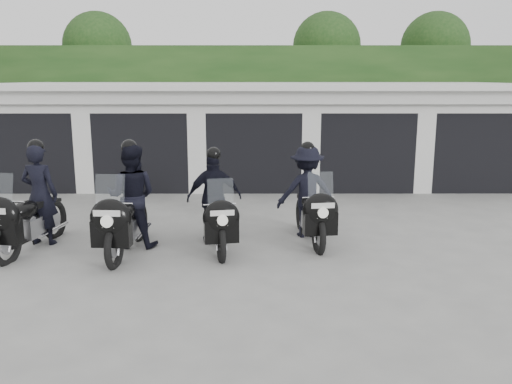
{
  "coord_description": "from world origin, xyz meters",
  "views": [
    {
      "loc": [
        0.03,
        -9.19,
        3.16
      ],
      "look_at": [
        0.05,
        0.7,
        1.05
      ],
      "focal_mm": 38.0,
      "sensor_mm": 36.0,
      "label": 1
    }
  ],
  "objects_px": {
    "police_bike_a": "(31,206)",
    "police_bike_d": "(309,197)",
    "police_bike_b": "(128,203)",
    "police_bike_c": "(215,204)"
  },
  "relations": [
    {
      "from": "police_bike_b",
      "to": "police_bike_c",
      "type": "relative_size",
      "value": 1.1
    },
    {
      "from": "police_bike_a",
      "to": "police_bike_d",
      "type": "bearing_deg",
      "value": 16.63
    },
    {
      "from": "police_bike_b",
      "to": "police_bike_d",
      "type": "relative_size",
      "value": 1.06
    },
    {
      "from": "police_bike_c",
      "to": "police_bike_a",
      "type": "bearing_deg",
      "value": 172.89
    },
    {
      "from": "police_bike_b",
      "to": "police_bike_d",
      "type": "height_order",
      "value": "police_bike_b"
    },
    {
      "from": "police_bike_d",
      "to": "police_bike_a",
      "type": "bearing_deg",
      "value": -179.83
    },
    {
      "from": "police_bike_a",
      "to": "police_bike_d",
      "type": "xyz_separation_m",
      "value": [
        5.2,
        0.66,
        0.02
      ]
    },
    {
      "from": "police_bike_c",
      "to": "police_bike_d",
      "type": "xyz_separation_m",
      "value": [
        1.8,
        0.48,
        0.03
      ]
    },
    {
      "from": "police_bike_a",
      "to": "police_bike_b",
      "type": "distance_m",
      "value": 1.82
    },
    {
      "from": "police_bike_a",
      "to": "police_bike_b",
      "type": "bearing_deg",
      "value": 7.78
    }
  ]
}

